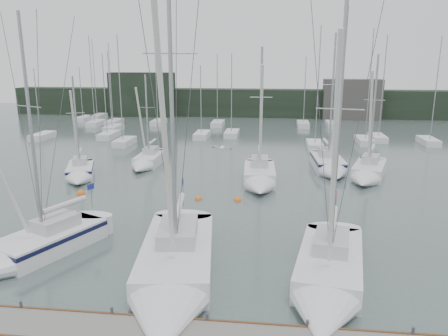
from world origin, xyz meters
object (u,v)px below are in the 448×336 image
Objects in this scene: buoy_a at (198,199)px; buoy_b at (238,201)px; sailboat_near_right at (327,284)px; buoy_c at (81,194)px; sailboat_mid_a at (80,174)px; sailboat_mid_d at (330,166)px; sailboat_near_left at (24,251)px; sailboat_mid_c at (260,179)px; sailboat_mid_e at (367,174)px; sailboat_near_center at (172,281)px; sailboat_mid_b at (146,162)px.

buoy_b is at bearing 0.80° from buoy_a.
buoy_c is (-18.05, 13.56, -0.57)m from sailboat_near_right.
buoy_c is at bearing -85.44° from sailboat_mid_a.
sailboat_mid_a reaches higher than buoy_a.
buoy_a is at bearing -143.13° from sailboat_mid_d.
sailboat_mid_d reaches higher than buoy_b.
sailboat_near_left is 19.81m from sailboat_mid_c.
sailboat_mid_a is at bearing -156.23° from sailboat_mid_e.
sailboat_near_center is 1.29× the size of sailboat_near_right.
buoy_a is at bearing -179.20° from buoy_b.
sailboat_mid_c is at bearing 71.87° from sailboat_near_center.
sailboat_near_right reaches higher than sailboat_mid_e.
sailboat_mid_e is at bearing 50.89° from sailboat_near_center.
buoy_c is at bearing 124.69° from sailboat_near_left.
sailboat_mid_b is (4.66, 5.08, -0.04)m from sailboat_mid_a.
sailboat_mid_a is 6.90m from sailboat_mid_b.
sailboat_near_right is (7.16, 0.58, -0.06)m from sailboat_near_center.
sailboat_mid_d is (22.75, 5.05, 0.09)m from sailboat_mid_a.
sailboat_near_center reaches higher than buoy_b.
sailboat_mid_b is 0.79× the size of sailboat_mid_c.
sailboat_mid_d reaches higher than buoy_c.
sailboat_near_right is at bearing -55.55° from sailboat_mid_b.
sailboat_near_left is 1.42× the size of sailboat_mid_b.
sailboat_mid_e is at bearing -42.81° from sailboat_mid_d.
sailboat_near_left is 1.01× the size of sailboat_mid_d.
buoy_b is at bearing -36.88° from sailboat_mid_a.
buoy_c is at bearing -106.14° from sailboat_mid_b.
buoy_b is (3.06, 0.04, 0.00)m from buoy_a.
buoy_b is 12.78m from buoy_c.
sailboat_near_center is at bearing -116.62° from sailboat_mid_d.
sailboat_mid_e is (2.97, -2.43, -0.04)m from sailboat_mid_d.
sailboat_near_center is 25.33m from sailboat_mid_d.
sailboat_near_center is 1.88× the size of sailboat_mid_a.
sailboat_near_left is at bearing -121.38° from sailboat_mid_e.
sailboat_mid_b is 11.77m from buoy_a.
sailboat_mid_c is (-3.73, 17.37, 0.07)m from sailboat_near_right.
buoy_a is at bearing -53.18° from sailboat_mid_b.
sailboat_mid_a reaches higher than buoy_b.
buoy_b is at bearing 121.52° from sailboat_near_right.
sailboat_mid_e reaches higher than sailboat_mid_b.
sailboat_near_right is 14.32m from buoy_b.
sailboat_mid_a is 12.44m from buoy_a.
sailboat_mid_a is at bearing 128.64° from sailboat_near_left.
sailboat_mid_b is (-8.13, 23.33, -0.13)m from sailboat_near_center.
sailboat_mid_b is at bearing 152.52° from sailboat_mid_c.
sailboat_mid_d is (6.53, 5.34, -0.01)m from sailboat_mid_c.
sailboat_mid_d is at bearing 59.54° from sailboat_near_center.
sailboat_mid_c is at bearing 41.77° from buoy_a.
buoy_b is (-11.03, -6.97, -0.58)m from sailboat_mid_e.
sailboat_mid_c is 9.93m from sailboat_mid_e.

